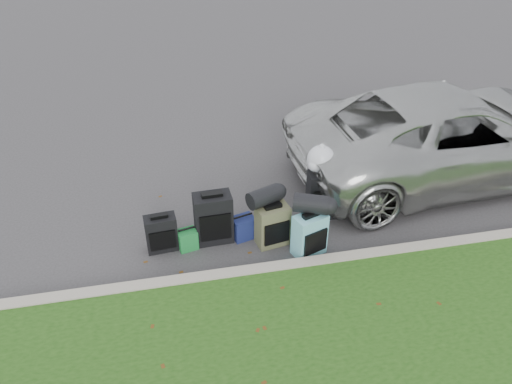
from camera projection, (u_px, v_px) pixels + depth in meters
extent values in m
plane|color=#383535|center=(265.00, 228.00, 7.57)|extent=(120.00, 120.00, 0.00)
cube|color=#9E937F|center=(281.00, 269.00, 6.72)|extent=(120.00, 0.18, 0.15)
imported|color=#B7B7B2|center=(451.00, 134.00, 8.51)|extent=(5.69, 2.89, 1.54)
cube|color=black|center=(161.00, 233.00, 7.04)|extent=(0.46, 0.28, 0.55)
cube|color=black|center=(213.00, 218.00, 7.15)|extent=(0.55, 0.34, 0.77)
cube|color=#46462D|center=(273.00, 225.00, 7.13)|extent=(0.50, 0.37, 0.63)
cube|color=#5697A1|center=(309.00, 235.00, 6.94)|extent=(0.51, 0.40, 0.64)
cube|color=black|center=(324.00, 194.00, 7.66)|extent=(0.53, 0.34, 0.77)
cube|color=#1D8235|center=(187.00, 240.00, 7.12)|extent=(0.31, 0.27, 0.30)
cube|color=navy|center=(243.00, 227.00, 7.32)|extent=(0.37, 0.33, 0.34)
cylinder|color=black|center=(264.00, 197.00, 6.95)|extent=(0.54, 0.42, 0.26)
cylinder|color=black|center=(311.00, 204.00, 6.77)|extent=(0.54, 0.43, 0.27)
sphere|color=silver|center=(321.00, 159.00, 7.36)|extent=(0.42, 0.42, 0.42)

